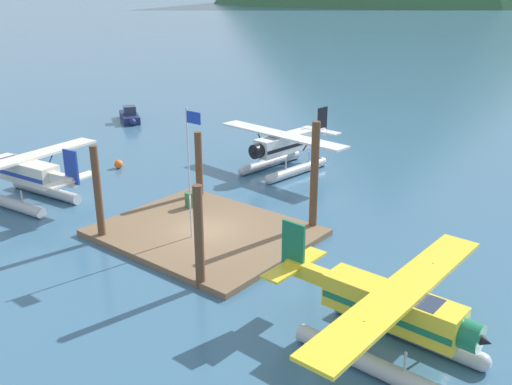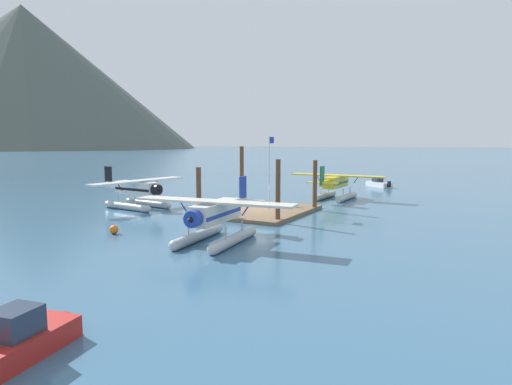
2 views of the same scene
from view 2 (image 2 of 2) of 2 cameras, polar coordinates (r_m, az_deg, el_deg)
The scene contains 15 objects.
ground_plane at distance 38.17m, azimuth 0.30°, elevation -2.68°, with size 1200.00×1200.00×0.00m, color #38607F.
dock_platform at distance 38.15m, azimuth 0.30°, elevation -2.45°, with size 10.25×8.32×0.30m, color brown.
piling_near_left at distance 32.97m, azimuth 2.94°, elevation 0.16°, with size 0.38×0.38×4.93m, color brown.
piling_near_right at distance 39.47m, azimuth 7.84°, elevation 0.94°, with size 0.40×0.40×4.61m, color brown.
piling_far_left at distance 36.54m, azimuth -7.63°, elevation 0.12°, with size 0.43×0.43×4.14m, color brown.
piling_far_right at distance 43.22m, azimuth -1.91°, elevation 2.31°, with size 0.41×0.41×5.83m, color brown.
flagpole at distance 37.41m, azimuth 1.84°, elevation 3.83°, with size 0.95×0.10×6.56m.
fuel_drum at distance 36.52m, azimuth -4.29°, elevation -1.94°, with size 0.62×0.62×0.88m.
mooring_buoy at distance 30.83m, azimuth -18.39°, elevation -4.70°, with size 0.60×0.60×0.60m, color orange.
mountain_ridge_west_peak at distance 520.69m, azimuth -28.39°, elevation 13.29°, with size 349.99×349.99×146.86m.
seaplane_white_bow_left at distance 41.99m, azimuth -15.56°, elevation 0.10°, with size 10.49×7.96×3.84m.
seaplane_yellow_stbd_aft at distance 47.63m, azimuth 10.58°, elevation 0.98°, with size 7.98×10.43×3.84m.
seaplane_cream_port_aft at distance 26.62m, azimuth -5.41°, elevation -3.35°, with size 7.96×10.49×3.84m.
boat_red_open_sw at distance 14.63m, azimuth -29.73°, elevation -17.19°, with size 4.86×2.16×1.50m.
boat_white_open_se at distance 62.62m, azimuth 15.96°, elevation 1.17°, with size 3.91×4.14×1.50m.
Camera 2 is at (-33.27, -17.67, 6.19)m, focal length 30.04 mm.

